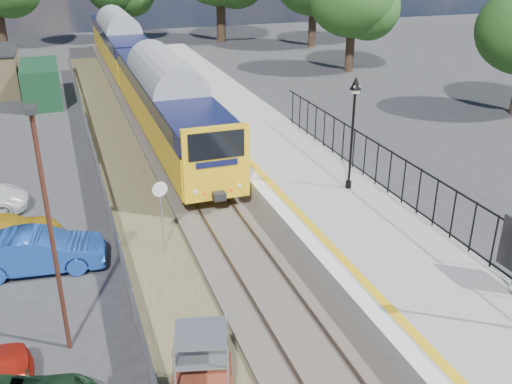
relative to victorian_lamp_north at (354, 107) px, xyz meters
name	(u,v)px	position (x,y,z in m)	size (l,w,h in m)	color
ground	(282,314)	(-5.30, -6.00, -4.30)	(120.00, 120.00, 0.00)	#2D2D30
track_bed	(191,190)	(-5.77, 3.67, -4.21)	(5.90, 80.00, 0.29)	#473F38
platform	(304,183)	(-1.10, 2.00, -3.85)	(5.00, 70.00, 0.90)	gray
platform_edge	(260,180)	(-3.16, 2.00, -3.39)	(0.90, 70.00, 0.01)	silver
victorian_lamp_north	(354,107)	(0.00, 0.00, 0.00)	(0.44, 0.44, 4.60)	black
palisade_fence	(431,199)	(1.25, -3.76, -2.46)	(0.12, 26.00, 2.00)	black
wire_fence	(99,172)	(-9.50, 6.00, -3.70)	(0.06, 52.00, 1.20)	#999EA3
train	(137,63)	(-5.30, 21.46, -1.96)	(2.82, 40.83, 3.51)	yellow
brick_plinth	(202,372)	(-8.44, -8.82, -3.23)	(1.68, 1.68, 2.23)	brown
speed_sign	(161,205)	(-7.91, -1.09, -2.46)	(0.54, 0.14, 2.71)	#999EA3
carpark_lamp	(49,221)	(-11.37, -5.47, -0.40)	(0.25, 0.50, 6.81)	#462217
car_blue	(39,251)	(-12.08, -0.96, -3.59)	(1.50, 4.31, 1.42)	#194298
car_yellow	(4,231)	(-13.28, 1.24, -3.72)	(1.61, 3.97, 1.15)	gold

